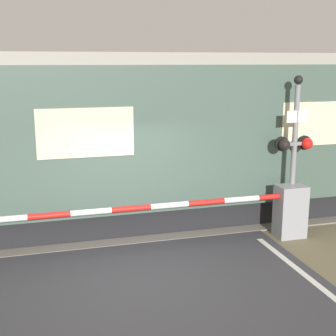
% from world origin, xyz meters
% --- Properties ---
extents(ground_plane, '(80.00, 80.00, 0.00)m').
position_xyz_m(ground_plane, '(0.00, 0.00, 0.00)').
color(ground_plane, '#6B6047').
extents(track_bed, '(36.00, 3.20, 0.13)m').
position_xyz_m(track_bed, '(0.00, 3.05, 0.02)').
color(track_bed, slate).
rests_on(track_bed, ground_plane).
extents(train, '(18.42, 2.91, 3.80)m').
position_xyz_m(train, '(-0.75, 3.05, 1.94)').
color(train, black).
rests_on(train, ground_plane).
extents(crossing_barrier, '(6.42, 0.44, 1.11)m').
position_xyz_m(crossing_barrier, '(2.77, 1.02, 0.63)').
color(crossing_barrier, gray).
rests_on(crossing_barrier, ground_plane).
extents(signal_post, '(0.82, 0.26, 3.35)m').
position_xyz_m(signal_post, '(3.48, 1.18, 1.90)').
color(signal_post, gray).
rests_on(signal_post, ground_plane).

